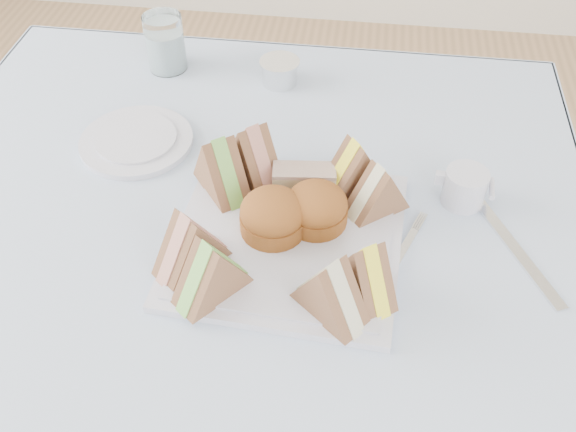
# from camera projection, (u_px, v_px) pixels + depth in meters

# --- Properties ---
(table) EXTENTS (0.90, 0.90, 0.74)m
(table) POSITION_uv_depth(u_px,v_px,m) (244.00, 377.00, 1.15)
(table) COLOR brown
(table) RESTS_ON floor
(tablecloth) EXTENTS (1.02, 1.02, 0.01)m
(tablecloth) POSITION_uv_depth(u_px,v_px,m) (231.00, 236.00, 0.89)
(tablecloth) COLOR #9FBCE2
(tablecloth) RESTS_ON table
(serving_plate) EXTENTS (0.32, 0.32, 0.01)m
(serving_plate) POSITION_uv_depth(u_px,v_px,m) (288.00, 239.00, 0.87)
(serving_plate) COLOR silver
(serving_plate) RESTS_ON tablecloth
(sandwich_fl_a) EXTENTS (0.10, 0.11, 0.09)m
(sandwich_fl_a) POSITION_uv_depth(u_px,v_px,m) (190.00, 241.00, 0.80)
(sandwich_fl_a) COLOR brown
(sandwich_fl_a) RESTS_ON serving_plate
(sandwich_fl_b) EXTENTS (0.10, 0.11, 0.09)m
(sandwich_fl_b) POSITION_uv_depth(u_px,v_px,m) (211.00, 269.00, 0.77)
(sandwich_fl_b) COLOR brown
(sandwich_fl_b) RESTS_ON serving_plate
(sandwich_fr_a) EXTENTS (0.09, 0.10, 0.08)m
(sandwich_fr_a) POSITION_uv_depth(u_px,v_px,m) (367.00, 269.00, 0.77)
(sandwich_fr_a) COLOR brown
(sandwich_fr_a) RESTS_ON serving_plate
(sandwich_fr_b) EXTENTS (0.11, 0.10, 0.09)m
(sandwich_fr_b) POSITION_uv_depth(u_px,v_px,m) (331.00, 287.00, 0.75)
(sandwich_fr_b) COLOR brown
(sandwich_fr_b) RESTS_ON serving_plate
(sandwich_bl_a) EXTENTS (0.10, 0.11, 0.09)m
(sandwich_bl_a) POSITION_uv_depth(u_px,v_px,m) (221.00, 165.00, 0.90)
(sandwich_bl_a) COLOR brown
(sandwich_bl_a) RESTS_ON serving_plate
(sandwich_bl_b) EXTENTS (0.10, 0.11, 0.09)m
(sandwich_bl_b) POSITION_uv_depth(u_px,v_px,m) (253.00, 152.00, 0.92)
(sandwich_bl_b) COLOR brown
(sandwich_bl_b) RESTS_ON serving_plate
(sandwich_br_a) EXTENTS (0.10, 0.09, 0.08)m
(sandwich_br_a) POSITION_uv_depth(u_px,v_px,m) (378.00, 189.00, 0.87)
(sandwich_br_a) COLOR brown
(sandwich_br_a) RESTS_ON serving_plate
(sandwich_br_b) EXTENTS (0.11, 0.09, 0.09)m
(sandwich_br_b) POSITION_uv_depth(u_px,v_px,m) (354.00, 166.00, 0.90)
(sandwich_br_b) COLOR brown
(sandwich_br_b) RESTS_ON serving_plate
(scone_left) EXTENTS (0.10, 0.10, 0.06)m
(scone_left) POSITION_uv_depth(u_px,v_px,m) (273.00, 215.00, 0.85)
(scone_left) COLOR brown
(scone_left) RESTS_ON serving_plate
(scone_right) EXTENTS (0.11, 0.11, 0.06)m
(scone_right) POSITION_uv_depth(u_px,v_px,m) (316.00, 207.00, 0.87)
(scone_right) COLOR brown
(scone_right) RESTS_ON serving_plate
(pastry_slice) EXTENTS (0.09, 0.04, 0.04)m
(pastry_slice) POSITION_uv_depth(u_px,v_px,m) (304.00, 180.00, 0.92)
(pastry_slice) COLOR tan
(pastry_slice) RESTS_ON serving_plate
(side_plate) EXTENTS (0.24, 0.24, 0.01)m
(side_plate) POSITION_uv_depth(u_px,v_px,m) (136.00, 141.00, 1.02)
(side_plate) COLOR silver
(side_plate) RESTS_ON tablecloth
(water_glass) EXTENTS (0.08, 0.08, 0.10)m
(water_glass) POSITION_uv_depth(u_px,v_px,m) (165.00, 43.00, 1.15)
(water_glass) COLOR white
(water_glass) RESTS_ON tablecloth
(tea_strainer) EXTENTS (0.07, 0.07, 0.04)m
(tea_strainer) POSITION_uv_depth(u_px,v_px,m) (280.00, 73.00, 1.13)
(tea_strainer) COLOR silver
(tea_strainer) RESTS_ON tablecloth
(knife) EXTENTS (0.11, 0.20, 0.00)m
(knife) POSITION_uv_depth(u_px,v_px,m) (516.00, 250.00, 0.86)
(knife) COLOR silver
(knife) RESTS_ON tablecloth
(fork) EXTENTS (0.08, 0.18, 0.00)m
(fork) POSITION_uv_depth(u_px,v_px,m) (388.00, 276.00, 0.83)
(fork) COLOR silver
(fork) RESTS_ON tablecloth
(creamer_jug) EXTENTS (0.07, 0.07, 0.05)m
(creamer_jug) POSITION_uv_depth(u_px,v_px,m) (465.00, 187.00, 0.91)
(creamer_jug) COLOR silver
(creamer_jug) RESTS_ON tablecloth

